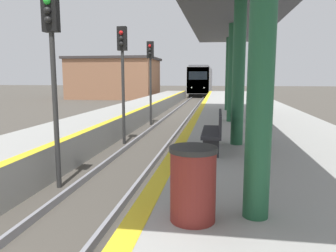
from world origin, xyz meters
TOP-DOWN VIEW (x-y plane):
  - train at (0.00, 48.69)m, footprint 2.88×17.05m
  - signal_near at (-1.17, 5.71)m, footprint 0.36×0.31m
  - signal_mid at (-1.09, 11.03)m, footprint 0.36×0.31m
  - signal_far at (-1.10, 16.35)m, footprint 0.36×0.31m
  - station_canopy at (3.11, 9.34)m, footprint 3.33×18.09m
  - trash_bin at (2.34, 2.34)m, footprint 0.58×0.58m
  - bench at (2.55, 6.25)m, footprint 0.44×1.72m
  - station_building at (-10.44, 38.95)m, footprint 10.78×8.06m

SIDE VIEW (x-z plane):
  - trash_bin at x=2.34m, z-range 0.94..1.85m
  - bench at x=2.55m, z-range 0.96..1.88m
  - train at x=0.00m, z-range 0.04..4.24m
  - station_building at x=-10.44m, z-range 0.01..5.10m
  - signal_near at x=-1.17m, z-range 0.91..5.48m
  - signal_mid at x=-1.09m, z-range 0.91..5.48m
  - signal_far at x=-1.10m, z-range 0.91..5.48m
  - station_canopy at x=3.11m, z-range 2.59..6.54m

